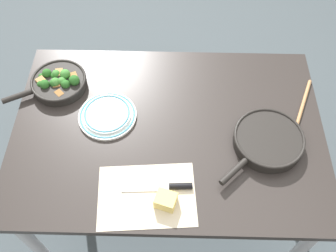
# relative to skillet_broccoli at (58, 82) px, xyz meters

# --- Properties ---
(ground_plane) EXTENTS (14.00, 14.00, 0.00)m
(ground_plane) POSITION_rel_skillet_broccoli_xyz_m (0.48, -0.21, -0.80)
(ground_plane) COLOR #424C51
(dining_table_red) EXTENTS (1.26, 0.87, 0.77)m
(dining_table_red) POSITION_rel_skillet_broccoli_xyz_m (0.48, -0.21, -0.11)
(dining_table_red) COLOR #2D2826
(dining_table_red) RESTS_ON ground_plane
(skillet_broccoli) EXTENTS (0.34, 0.24, 0.07)m
(skillet_broccoli) POSITION_rel_skillet_broccoli_xyz_m (0.00, 0.00, 0.00)
(skillet_broccoli) COLOR black
(skillet_broccoli) RESTS_ON dining_table_red
(skillet_eggs) EXTENTS (0.34, 0.34, 0.05)m
(skillet_eggs) POSITION_rel_skillet_broccoli_xyz_m (0.87, -0.27, -0.00)
(skillet_eggs) COLOR black
(skillet_eggs) RESTS_ON dining_table_red
(wooden_spoon) EXTENTS (0.18, 0.39, 0.02)m
(wooden_spoon) POSITION_rel_skillet_broccoli_xyz_m (1.00, -0.18, -0.02)
(wooden_spoon) COLOR #A87A4C
(wooden_spoon) RESTS_ON dining_table_red
(parchment_sheet) EXTENTS (0.37, 0.27, 0.00)m
(parchment_sheet) POSITION_rel_skillet_broccoli_xyz_m (0.41, -0.50, -0.03)
(parchment_sheet) COLOR beige
(parchment_sheet) RESTS_ON dining_table_red
(grater_knife) EXTENTS (0.26, 0.04, 0.02)m
(grater_knife) POSITION_rel_skillet_broccoli_xyz_m (0.48, -0.47, -0.02)
(grater_knife) COLOR silver
(grater_knife) RESTS_ON dining_table_red
(cheese_block) EXTENTS (0.09, 0.08, 0.05)m
(cheese_block) POSITION_rel_skillet_broccoli_xyz_m (0.48, -0.53, -0.00)
(cheese_block) COLOR #EACC66
(cheese_block) RESTS_ON dining_table_red
(dinner_plate_stack) EXTENTS (0.24, 0.24, 0.03)m
(dinner_plate_stack) POSITION_rel_skillet_broccoli_xyz_m (0.23, -0.16, -0.02)
(dinner_plate_stack) COLOR white
(dinner_plate_stack) RESTS_ON dining_table_red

